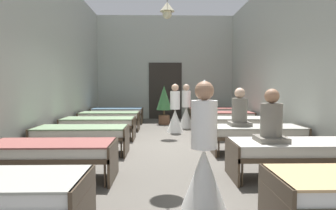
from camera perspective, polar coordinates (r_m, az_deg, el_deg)
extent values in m
cube|color=#59544C|center=(7.15, 0.13, -8.14)|extent=(6.36, 12.21, 0.10)
cube|color=#B2B7AD|center=(12.93, -0.53, 7.16)|extent=(6.16, 0.20, 4.39)
cube|color=#B2B7AD|center=(7.58, -23.35, 9.30)|extent=(0.20, 11.61, 4.39)
cube|color=#B2B7AD|center=(7.71, 23.16, 9.20)|extent=(0.20, 11.61, 4.39)
cube|color=#2D2823|center=(12.78, -0.52, 2.73)|extent=(1.40, 0.06, 2.40)
cone|color=beige|center=(9.33, -0.15, 18.30)|extent=(0.44, 0.44, 0.28)
sphere|color=beige|center=(9.28, -0.15, 16.99)|extent=(0.28, 0.28, 0.28)
cylinder|color=#473828|center=(3.43, -15.16, -17.73)|extent=(0.03, 0.03, 0.34)
cube|color=#473828|center=(3.05, -15.75, -18.17)|extent=(0.04, 0.84, 0.57)
cylinder|color=#473828|center=(3.53, 18.40, -17.18)|extent=(0.03, 0.03, 0.34)
cube|color=#473828|center=(3.15, 19.67, -17.52)|extent=(0.04, 0.84, 0.57)
cylinder|color=#473828|center=(5.57, -28.68, -9.70)|extent=(0.03, 0.03, 0.34)
cylinder|color=#473828|center=(4.34, -11.98, -13.07)|extent=(0.03, 0.03, 0.34)
cylinder|color=#473828|center=(5.02, -10.43, -10.73)|extent=(0.03, 0.03, 0.34)
cube|color=#473828|center=(4.85, -21.48, -8.95)|extent=(1.90, 0.84, 0.07)
cube|color=#473828|center=(4.64, -10.42, -10.45)|extent=(0.04, 0.84, 0.57)
cube|color=silver|center=(4.83, -21.51, -7.74)|extent=(1.82, 0.78, 0.14)
cube|color=#8C4C47|center=(4.82, -21.53, -6.78)|extent=(1.86, 0.82, 0.02)
cylinder|color=#473828|center=(4.42, 14.00, -12.81)|extent=(0.03, 0.03, 0.34)
cylinder|color=#473828|center=(5.09, 11.83, -10.56)|extent=(0.03, 0.03, 0.34)
cylinder|color=#473828|center=(5.73, 29.25, -9.33)|extent=(0.03, 0.03, 0.34)
cube|color=#473828|center=(4.98, 22.73, -8.65)|extent=(1.90, 0.84, 0.07)
cube|color=#473828|center=(4.71, 12.13, -10.27)|extent=(0.04, 0.84, 0.57)
cube|color=silver|center=(4.96, 22.76, -7.47)|extent=(1.82, 0.78, 0.14)
cube|color=beige|center=(4.95, 22.78, -6.54)|extent=(1.86, 0.82, 0.02)
cylinder|color=#473828|center=(6.43, -24.62, -7.81)|extent=(0.03, 0.03, 0.34)
cylinder|color=#473828|center=(7.09, -22.31, -6.71)|extent=(0.03, 0.03, 0.34)
cylinder|color=#473828|center=(5.97, -8.92, -8.40)|extent=(0.03, 0.03, 0.34)
cylinder|color=#473828|center=(6.67, -8.10, -7.11)|extent=(0.03, 0.03, 0.34)
cube|color=#473828|center=(6.45, -16.24, -5.74)|extent=(1.90, 0.84, 0.07)
cube|color=#473828|center=(6.76, -23.91, -6.24)|extent=(0.04, 0.84, 0.57)
cube|color=#473828|center=(6.29, -7.95, -6.68)|extent=(0.04, 0.84, 0.57)
cube|color=silver|center=(6.43, -16.25, -4.82)|extent=(1.82, 0.78, 0.14)
cube|color=slate|center=(6.42, -16.27, -4.10)|extent=(1.86, 0.82, 0.02)
cylinder|color=#473828|center=(6.02, 9.69, -8.29)|extent=(0.03, 0.03, 0.34)
cylinder|color=#473828|center=(6.72, 8.51, -7.03)|extent=(0.03, 0.03, 0.34)
cylinder|color=#473828|center=(6.58, 24.87, -7.57)|extent=(0.03, 0.03, 0.34)
cylinder|color=#473828|center=(7.22, 22.34, -6.52)|extent=(0.03, 0.03, 0.34)
cube|color=#473828|center=(6.55, 16.63, -5.61)|extent=(1.90, 0.84, 0.07)
cube|color=#473828|center=(6.34, 8.54, -6.60)|extent=(0.04, 0.84, 0.57)
cube|color=#473828|center=(6.90, 24.02, -6.04)|extent=(0.04, 0.84, 0.57)
cube|color=silver|center=(6.53, 16.65, -4.70)|extent=(1.82, 0.78, 0.14)
cube|color=#9E9E93|center=(6.52, 16.66, -3.99)|extent=(1.86, 0.82, 0.02)
cylinder|color=#473828|center=(8.00, -19.78, -5.48)|extent=(0.03, 0.03, 0.34)
cylinder|color=#473828|center=(8.68, -18.27, -4.75)|extent=(0.03, 0.03, 0.34)
cylinder|color=#473828|center=(7.63, -7.22, -5.73)|extent=(0.03, 0.03, 0.34)
cylinder|color=#473828|center=(8.34, -6.71, -4.92)|extent=(0.03, 0.03, 0.34)
cube|color=#473828|center=(8.09, -13.13, -3.80)|extent=(1.90, 0.84, 0.07)
cube|color=#473828|center=(8.34, -19.40, -4.30)|extent=(0.04, 0.84, 0.57)
cube|color=#473828|center=(7.96, -6.53, -4.48)|extent=(0.04, 0.84, 0.57)
cube|color=silver|center=(8.07, -13.14, -3.06)|extent=(1.82, 0.78, 0.14)
cube|color=slate|center=(8.06, -13.15, -2.48)|extent=(1.86, 0.82, 0.02)
cylinder|color=#473828|center=(7.67, 7.26, -5.68)|extent=(0.03, 0.03, 0.34)
cylinder|color=#473828|center=(8.38, 6.52, -4.88)|extent=(0.03, 0.03, 0.34)
cylinder|color=#473828|center=(8.12, 19.55, -5.35)|extent=(0.03, 0.03, 0.34)
cylinder|color=#473828|center=(8.78, 17.88, -4.64)|extent=(0.03, 0.03, 0.34)
cube|color=#473828|center=(8.16, 12.95, -3.72)|extent=(1.90, 0.84, 0.07)
cube|color=#473828|center=(8.00, 6.45, -4.44)|extent=(0.04, 0.84, 0.57)
cube|color=#473828|center=(8.45, 19.08, -4.18)|extent=(0.04, 0.84, 0.57)
cube|color=silver|center=(8.15, 12.96, -2.99)|extent=(1.82, 0.78, 0.14)
cube|color=#9E9E93|center=(8.14, 12.97, -2.42)|extent=(1.86, 0.82, 0.02)
cylinder|color=#473828|center=(9.61, -16.56, -3.91)|extent=(0.03, 0.03, 0.34)
cylinder|color=#473828|center=(10.30, -15.51, -3.38)|extent=(0.03, 0.03, 0.34)
cylinder|color=#473828|center=(9.31, -6.14, -4.02)|extent=(0.03, 0.03, 0.34)
cylinder|color=#473828|center=(10.02, -5.79, -3.47)|extent=(0.03, 0.03, 0.34)
cube|color=#473828|center=(9.75, -11.08, -2.50)|extent=(1.90, 0.84, 0.07)
cube|color=#473828|center=(9.96, -16.36, -2.96)|extent=(0.04, 0.84, 0.57)
cube|color=#473828|center=(9.64, -5.61, -3.04)|extent=(0.04, 0.84, 0.57)
cube|color=silver|center=(9.74, -11.09, -1.89)|extent=(1.82, 0.78, 0.14)
cube|color=slate|center=(9.73, -11.09, -1.41)|extent=(1.86, 0.82, 0.02)
cylinder|color=#473828|center=(9.34, 5.70, -3.98)|extent=(0.03, 0.03, 0.34)
cylinder|color=#473828|center=(10.05, 5.20, -3.44)|extent=(0.03, 0.03, 0.34)
cylinder|color=#473828|center=(9.71, 15.97, -3.82)|extent=(0.03, 0.03, 0.34)
cylinder|color=#473828|center=(10.39, 14.79, -3.31)|extent=(0.03, 0.03, 0.34)
cube|color=#473828|center=(9.81, 10.51, -2.45)|extent=(1.90, 0.84, 0.07)
cube|color=#473828|center=(9.67, 5.09, -3.02)|extent=(0.04, 0.84, 0.57)
cube|color=#473828|center=(10.05, 15.70, -2.89)|extent=(0.04, 0.84, 0.57)
cube|color=silver|center=(9.80, 10.51, -1.84)|extent=(1.82, 0.78, 0.14)
cube|color=#8C4C47|center=(9.79, 10.52, -1.37)|extent=(1.86, 0.82, 0.02)
cylinder|color=#473828|center=(11.25, -14.28, -2.78)|extent=(0.03, 0.03, 0.34)
cylinder|color=#473828|center=(11.95, -13.51, -2.39)|extent=(0.03, 0.03, 0.34)
cylinder|color=#473828|center=(10.99, -5.39, -2.83)|extent=(0.03, 0.03, 0.34)
cylinder|color=#473828|center=(11.70, -5.14, -2.43)|extent=(0.03, 0.03, 0.34)
cube|color=#473828|center=(11.42, -9.63, -1.58)|extent=(1.90, 0.84, 0.07)
cube|color=#473828|center=(11.60, -14.18, -2.00)|extent=(0.04, 0.84, 0.57)
cube|color=#473828|center=(11.33, -4.97, -2.03)|extent=(0.04, 0.84, 0.57)
cube|color=white|center=(11.41, -9.64, -1.06)|extent=(1.82, 0.78, 0.14)
cube|color=slate|center=(11.40, -9.64, -0.65)|extent=(1.86, 0.82, 0.02)
cylinder|color=#473828|center=(11.02, 4.62, -2.80)|extent=(0.03, 0.03, 0.34)
cylinder|color=#473828|center=(11.73, 4.26, -2.41)|extent=(0.03, 0.03, 0.34)
cylinder|color=#473828|center=(11.33, 13.42, -2.71)|extent=(0.03, 0.03, 0.34)
cylinder|color=#473828|center=(12.03, 12.55, -2.34)|extent=(0.03, 0.03, 0.34)
cube|color=#473828|center=(11.47, 8.77, -1.55)|extent=(1.90, 0.84, 0.07)
cube|color=#473828|center=(11.36, 4.14, -2.01)|extent=(0.04, 0.84, 0.57)
cube|color=#473828|center=(11.68, 13.26, -1.95)|extent=(0.04, 0.84, 0.57)
cube|color=white|center=(11.47, 8.77, -1.03)|extent=(1.82, 0.78, 0.14)
cube|color=#8C4C47|center=(11.46, 8.78, -0.62)|extent=(1.86, 0.82, 0.02)
cone|color=white|center=(9.10, 1.35, -3.03)|extent=(0.52, 0.52, 0.70)
cylinder|color=white|center=(9.05, 1.36, 0.91)|extent=(0.30, 0.30, 0.55)
sphere|color=tan|center=(9.04, 1.36, 3.34)|extent=(0.22, 0.22, 0.22)
cone|color=white|center=(9.04, 1.36, 3.83)|extent=(0.18, 0.18, 0.10)
cone|color=white|center=(10.06, 3.48, -2.39)|extent=(0.52, 0.52, 0.70)
cylinder|color=white|center=(10.02, 3.50, 1.17)|extent=(0.30, 0.30, 0.55)
sphere|color=beige|center=(10.01, 3.51, 3.37)|extent=(0.22, 0.22, 0.22)
cone|color=white|center=(10.01, 3.51, 3.81)|extent=(0.18, 0.18, 0.10)
cone|color=white|center=(3.57, 6.84, -13.70)|extent=(0.52, 0.52, 0.70)
cylinder|color=white|center=(3.44, 6.92, -3.71)|extent=(0.30, 0.30, 0.55)
sphere|color=#A87A5B|center=(3.41, 6.97, 2.72)|extent=(0.22, 0.22, 0.22)
cone|color=white|center=(3.41, 6.98, 4.02)|extent=(0.18, 0.18, 0.10)
cylinder|color=slate|center=(6.48, 13.51, -1.29)|extent=(0.32, 0.32, 0.58)
cube|color=slate|center=(6.50, 13.47, -3.49)|extent=(0.44, 0.44, 0.08)
sphere|color=beige|center=(6.46, 13.56, 2.24)|extent=(0.22, 0.22, 0.22)
cylinder|color=slate|center=(4.75, 19.15, -3.19)|extent=(0.32, 0.32, 0.58)
cube|color=slate|center=(4.78, 19.08, -6.17)|extent=(0.44, 0.44, 0.08)
sphere|color=#A87A5B|center=(4.72, 19.25, 1.64)|extent=(0.22, 0.22, 0.22)
cylinder|color=brown|center=(10.98, -0.75, -2.83)|extent=(0.41, 0.41, 0.34)
cylinder|color=brown|center=(10.96, -0.75, -1.44)|extent=(0.06, 0.06, 0.20)
cone|color=#3D7A42|center=(10.92, -0.76, 1.42)|extent=(0.56, 0.56, 0.89)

